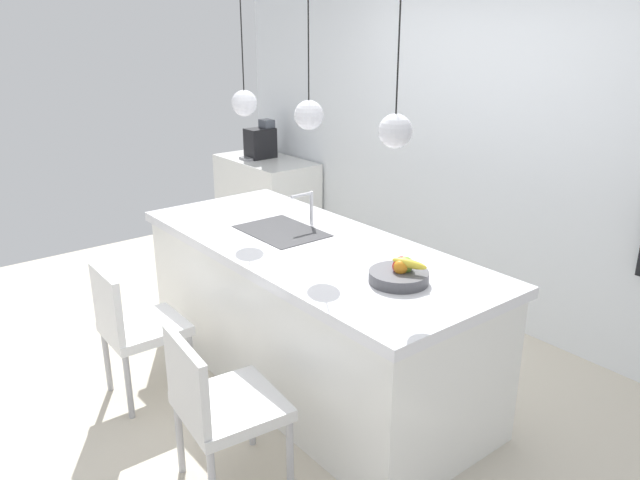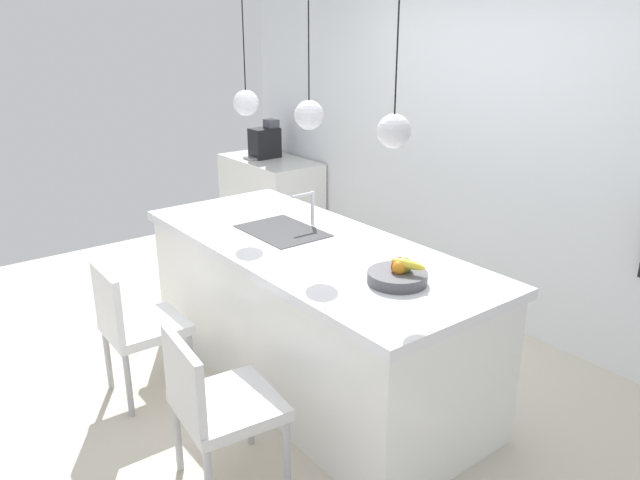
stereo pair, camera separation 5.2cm
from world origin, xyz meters
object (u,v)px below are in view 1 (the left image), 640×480
(coffee_machine, at_px, (261,142))
(chair_middle, at_px, (219,402))
(fruit_bowl, at_px, (400,273))
(chair_near, at_px, (134,325))

(coffee_machine, relative_size, chair_middle, 0.46)
(fruit_bowl, height_order, coffee_machine, coffee_machine)
(chair_near, relative_size, chair_middle, 1.02)
(coffee_machine, height_order, chair_near, coffee_machine)
(fruit_bowl, xyz_separation_m, chair_middle, (-0.23, -0.94, -0.49))
(chair_near, bearing_deg, fruit_bowl, 37.67)
(coffee_machine, distance_m, chair_middle, 3.77)
(coffee_machine, xyz_separation_m, chair_near, (2.01, -2.22, -0.54))
(coffee_machine, distance_m, chair_near, 3.04)
(fruit_bowl, height_order, chair_near, fruit_bowl)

